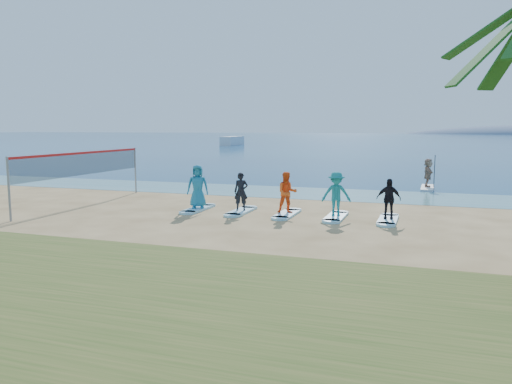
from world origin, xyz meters
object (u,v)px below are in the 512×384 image
(student_2, at_px, (287,193))
(paddleboarder, at_px, (428,173))
(surfboard_2, at_px, (287,214))
(surfboard_4, at_px, (388,220))
(boat_offshore_a, at_px, (232,145))
(student_3, at_px, (336,194))
(surfboard_1, at_px, (241,211))
(volleyball_net, at_px, (83,164))
(student_4, at_px, (389,199))
(surfboard_3, at_px, (336,217))
(student_1, at_px, (241,192))
(student_0, at_px, (198,186))
(surfboard_0, at_px, (198,209))
(paddleboard, at_px, (427,188))

(student_2, bearing_deg, paddleboarder, 41.42)
(surfboard_2, height_order, surfboard_4, same)
(boat_offshore_a, relative_size, student_3, 4.70)
(surfboard_1, bearing_deg, volleyball_net, -177.70)
(boat_offshore_a, bearing_deg, student_4, -65.52)
(surfboard_1, height_order, student_3, student_3)
(student_2, bearing_deg, student_4, -22.72)
(surfboard_3, bearing_deg, volleyball_net, -178.49)
(paddleboarder, distance_m, surfboard_1, 13.59)
(student_1, height_order, surfboard_3, student_1)
(surfboard_1, relative_size, surfboard_3, 1.00)
(paddleboarder, bearing_deg, student_1, 143.88)
(volleyball_net, bearing_deg, student_2, 1.83)
(student_0, relative_size, student_4, 1.22)
(surfboard_1, bearing_deg, surfboard_0, 180.00)
(student_0, xyz_separation_m, student_2, (4.05, 0.00, -0.10))
(student_1, relative_size, student_3, 0.91)
(paddleboard, xyz_separation_m, surfboard_3, (-3.45, -11.30, -0.01))
(paddleboarder, bearing_deg, student_2, 151.61)
(surfboard_2, xyz_separation_m, surfboard_3, (2.03, 0.00, 0.00))
(student_4, bearing_deg, surfboard_0, 176.30)
(volleyball_net, xyz_separation_m, paddleboarder, (15.26, 11.61, -0.95))
(volleyball_net, height_order, surfboard_3, volleyball_net)
(surfboard_2, distance_m, student_2, 0.89)
(surfboard_1, height_order, surfboard_3, same)
(paddleboarder, xyz_separation_m, surfboard_2, (-5.48, -11.30, -0.91))
(boat_offshore_a, bearing_deg, surfboard_0, -70.66)
(boat_offshore_a, bearing_deg, surfboard_4, -65.52)
(surfboard_1, distance_m, student_4, 6.13)
(surfboard_1, relative_size, surfboard_2, 1.00)
(volleyball_net, xyz_separation_m, surfboard_4, (13.83, 0.31, -1.86))
(boat_offshore_a, bearing_deg, student_1, -69.34)
(volleyball_net, xyz_separation_m, student_0, (5.73, 0.31, -0.87))
(student_2, height_order, surfboard_4, student_2)
(surfboard_0, height_order, surfboard_3, same)
(student_2, bearing_deg, student_0, 157.28)
(volleyball_net, bearing_deg, surfboard_2, 1.83)
(surfboard_1, height_order, student_4, student_4)
(student_1, distance_m, surfboard_4, 6.14)
(student_3, bearing_deg, student_2, 167.49)
(volleyball_net, xyz_separation_m, student_2, (9.78, 0.31, -0.96))
(student_1, bearing_deg, student_4, -17.84)
(boat_offshore_a, relative_size, student_0, 4.38)
(surfboard_3, bearing_deg, student_0, 180.00)
(volleyball_net, relative_size, surfboard_2, 4.13)
(student_2, bearing_deg, student_1, 157.28)
(paddleboard, xyz_separation_m, surfboard_0, (-9.53, -11.30, -0.01))
(student_3, bearing_deg, student_0, 167.49)
(student_0, bearing_deg, student_3, -20.36)
(student_0, relative_size, student_2, 1.12)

